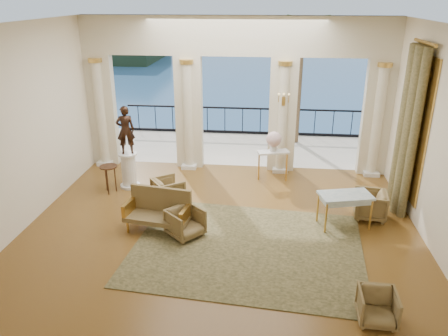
# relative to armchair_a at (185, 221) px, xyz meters

# --- Properties ---
(floor) EXTENTS (9.00, 9.00, 0.00)m
(floor) POSITION_rel_armchair_a_xyz_m (0.75, 0.41, -0.36)
(floor) COLOR #462710
(floor) RESTS_ON ground
(room_walls) EXTENTS (9.00, 9.00, 9.00)m
(room_walls) POSITION_rel_armchair_a_xyz_m (0.75, -0.70, 2.52)
(room_walls) COLOR white
(room_walls) RESTS_ON ground
(arcade) EXTENTS (9.00, 0.56, 4.50)m
(arcade) POSITION_rel_armchair_a_xyz_m (0.75, 4.23, 2.23)
(arcade) COLOR beige
(arcade) RESTS_ON ground
(terrace) EXTENTS (10.00, 3.60, 0.10)m
(terrace) POSITION_rel_armchair_a_xyz_m (0.75, 6.21, -0.41)
(terrace) COLOR beige
(terrace) RESTS_ON ground
(balustrade) EXTENTS (9.00, 0.06, 1.03)m
(balustrade) POSITION_rel_armchair_a_xyz_m (0.75, 7.81, 0.05)
(balustrade) COLOR black
(balustrade) RESTS_ON terrace
(palm_tree) EXTENTS (2.00, 2.00, 4.50)m
(palm_tree) POSITION_rel_armchair_a_xyz_m (2.75, 7.01, 3.73)
(palm_tree) COLOR #4C3823
(palm_tree) RESTS_ON terrace
(headland) EXTENTS (22.00, 18.00, 6.00)m
(headland) POSITION_rel_armchair_a_xyz_m (-29.25, 70.41, -3.36)
(headland) COLOR black
(headland) RESTS_ON sea
(sea) EXTENTS (160.00, 160.00, 0.00)m
(sea) POSITION_rel_armchair_a_xyz_m (0.75, 60.41, -6.36)
(sea) COLOR #25528B
(sea) RESTS_ON ground
(curtain) EXTENTS (0.33, 1.40, 4.09)m
(curtain) POSITION_rel_armchair_a_xyz_m (5.03, 1.91, 1.66)
(curtain) COLOR #494828
(curtain) RESTS_ON ground
(window_frame) EXTENTS (0.04, 1.60, 3.40)m
(window_frame) POSITION_rel_armchair_a_xyz_m (5.22, 1.91, 1.74)
(window_frame) COLOR gold
(window_frame) RESTS_ON room_walls
(wall_sconce) EXTENTS (0.30, 0.11, 0.33)m
(wall_sconce) POSITION_rel_armchair_a_xyz_m (2.15, 3.92, 1.87)
(wall_sconce) COLOR gold
(wall_sconce) RESTS_ON arcade
(rug) EXTENTS (5.11, 4.14, 0.02)m
(rug) POSITION_rel_armchair_a_xyz_m (1.41, -0.37, -0.35)
(rug) COLOR #292F18
(rug) RESTS_ON ground
(armchair_a) EXTENTS (0.95, 0.95, 0.71)m
(armchair_a) POSITION_rel_armchair_a_xyz_m (0.00, 0.00, 0.00)
(armchair_a) COLOR #4A371E
(armchair_a) RESTS_ON ground
(armchair_b) EXTENTS (0.63, 0.59, 0.63)m
(armchair_b) POSITION_rel_armchair_a_xyz_m (3.64, -2.39, -0.04)
(armchair_b) COLOR #4A371E
(armchair_b) RESTS_ON ground
(armchair_c) EXTENTS (0.77, 0.81, 0.75)m
(armchair_c) POSITION_rel_armchair_a_xyz_m (4.25, 1.32, 0.02)
(armchair_c) COLOR #4A371E
(armchair_c) RESTS_ON ground
(armchair_d) EXTENTS (0.94, 0.95, 0.72)m
(armchair_d) POSITION_rel_armchair_a_xyz_m (-0.76, 1.64, 0.00)
(armchair_d) COLOR #4A371E
(armchair_d) RESTS_ON ground
(settee) EXTENTS (1.54, 0.85, 0.97)m
(settee) POSITION_rel_armchair_a_xyz_m (-0.66, 0.24, 0.12)
(settee) COLOR #4A371E
(settee) RESTS_ON ground
(game_table) EXTENTS (1.29, 0.91, 0.80)m
(game_table) POSITION_rel_armchair_a_xyz_m (3.56, 0.83, 0.36)
(game_table) COLOR #96B2BD
(game_table) RESTS_ON ground
(pedestal) EXTENTS (0.54, 0.54, 1.00)m
(pedestal) POSITION_rel_armchair_a_xyz_m (-2.05, 2.47, 0.12)
(pedestal) COLOR silver
(pedestal) RESTS_ON ground
(statue) EXTENTS (0.56, 0.46, 1.32)m
(statue) POSITION_rel_armchair_a_xyz_m (-2.05, 2.47, 1.30)
(statue) COLOR black
(statue) RESTS_ON pedestal
(console_table) EXTENTS (0.96, 0.57, 0.85)m
(console_table) POSITION_rel_armchair_a_xyz_m (1.92, 3.46, 0.35)
(console_table) COLOR silver
(console_table) RESTS_ON ground
(urn) EXTENTS (0.44, 0.44, 0.58)m
(urn) POSITION_rel_armchair_a_xyz_m (1.92, 3.46, 0.83)
(urn) COLOR silver
(urn) RESTS_ON console_table
(side_table) EXTENTS (0.47, 0.47, 0.77)m
(side_table) POSITION_rel_armchair_a_xyz_m (-2.47, 2.06, 0.30)
(side_table) COLOR black
(side_table) RESTS_ON ground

